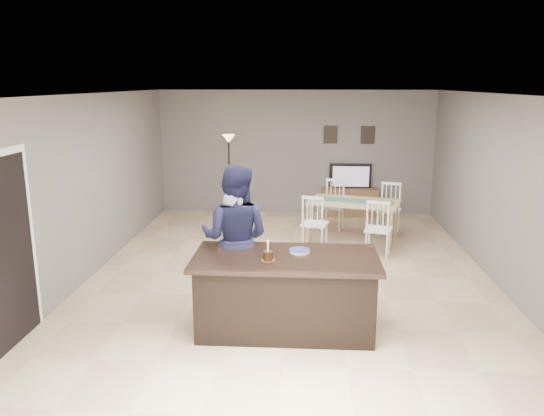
# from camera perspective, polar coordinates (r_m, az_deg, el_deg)

# --- Properties ---
(floor) EXTENTS (8.00, 8.00, 0.00)m
(floor) POSITION_cam_1_polar(r_m,az_deg,el_deg) (8.14, 1.94, -7.18)
(floor) COLOR tan
(floor) RESTS_ON ground
(room_shell) EXTENTS (8.00, 8.00, 8.00)m
(room_shell) POSITION_cam_1_polar(r_m,az_deg,el_deg) (7.72, 2.04, 4.56)
(room_shell) COLOR slate
(room_shell) RESTS_ON floor
(kitchen_island) EXTENTS (2.15, 1.10, 0.90)m
(kitchen_island) POSITION_cam_1_polar(r_m,az_deg,el_deg) (6.30, 1.48, -9.06)
(kitchen_island) COLOR black
(kitchen_island) RESTS_ON floor
(tv_console) EXTENTS (1.20, 0.40, 0.60)m
(tv_console) POSITION_cam_1_polar(r_m,az_deg,el_deg) (11.72, 8.38, 0.63)
(tv_console) COLOR brown
(tv_console) RESTS_ON floor
(television) EXTENTS (0.91, 0.12, 0.53)m
(television) POSITION_cam_1_polar(r_m,az_deg,el_deg) (11.68, 8.45, 3.40)
(television) COLOR black
(television) RESTS_ON tv_console
(tv_screen_glow) EXTENTS (0.78, 0.00, 0.78)m
(tv_screen_glow) POSITION_cam_1_polar(r_m,az_deg,el_deg) (11.60, 8.48, 3.37)
(tv_screen_glow) COLOR #D15917
(tv_screen_glow) RESTS_ON tv_console
(picture_frames) EXTENTS (1.10, 0.02, 0.38)m
(picture_frames) POSITION_cam_1_polar(r_m,az_deg,el_deg) (11.69, 8.30, 7.80)
(picture_frames) COLOR black
(picture_frames) RESTS_ON room_shell
(doorway) EXTENTS (0.00, 2.10, 2.65)m
(doorway) POSITION_cam_1_polar(r_m,az_deg,el_deg) (6.41, -26.46, -2.53)
(doorway) COLOR black
(doorway) RESTS_ON floor
(woman) EXTENTS (0.65, 0.51, 1.57)m
(woman) POSITION_cam_1_polar(r_m,az_deg,el_deg) (6.76, -4.06, -4.51)
(woman) COLOR silver
(woman) RESTS_ON floor
(man) EXTENTS (1.02, 0.85, 1.88)m
(man) POSITION_cam_1_polar(r_m,az_deg,el_deg) (6.71, -4.00, -3.27)
(man) COLOR #1A1B3A
(man) RESTS_ON floor
(birthday_cake) EXTENTS (0.15, 0.15, 0.24)m
(birthday_cake) POSITION_cam_1_polar(r_m,az_deg,el_deg) (5.99, -0.44, -5.15)
(birthday_cake) COLOR gold
(birthday_cake) RESTS_ON kitchen_island
(plate_stack) EXTENTS (0.24, 0.24, 0.04)m
(plate_stack) POSITION_cam_1_polar(r_m,az_deg,el_deg) (6.29, 2.97, -4.62)
(plate_stack) COLOR white
(plate_stack) RESTS_ON kitchen_island
(dining_table) EXTENTS (1.95, 2.15, 0.98)m
(dining_table) POSITION_cam_1_polar(r_m,az_deg,el_deg) (9.79, 8.82, 0.01)
(dining_table) COLOR tan
(dining_table) RESTS_ON floor
(floor_lamp) EXTENTS (0.27, 0.27, 1.79)m
(floor_lamp) POSITION_cam_1_polar(r_m,az_deg,el_deg) (11.30, -4.66, 5.86)
(floor_lamp) COLOR black
(floor_lamp) RESTS_ON floor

